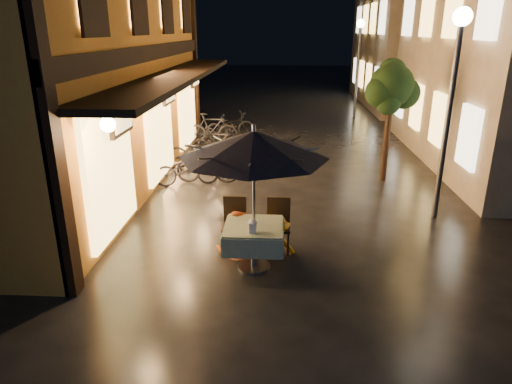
# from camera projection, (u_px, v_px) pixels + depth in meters

# --- Properties ---
(ground) EXTENTS (90.00, 90.00, 0.00)m
(ground) POSITION_uv_depth(u_px,v_px,m) (297.00, 257.00, 8.14)
(ground) COLOR black
(ground) RESTS_ON ground
(west_building) EXTENTS (5.90, 11.40, 7.40)m
(west_building) POSITION_uv_depth(u_px,v_px,m) (59.00, 34.00, 10.95)
(west_building) COLOR orange
(west_building) RESTS_ON ground
(east_building_far) EXTENTS (7.30, 10.30, 7.30)m
(east_building_far) POSITION_uv_depth(u_px,v_px,m) (436.00, 32.00, 23.41)
(east_building_far) COLOR #C1AF9A
(east_building_far) RESTS_ON ground
(street_tree) EXTENTS (1.43, 1.20, 3.15)m
(street_tree) POSITION_uv_depth(u_px,v_px,m) (392.00, 89.00, 11.43)
(street_tree) COLOR black
(street_tree) RESTS_ON ground
(streetlamp_near) EXTENTS (0.36, 0.36, 4.23)m
(streetlamp_near) POSITION_uv_depth(u_px,v_px,m) (454.00, 79.00, 8.87)
(streetlamp_near) COLOR #59595E
(streetlamp_near) RESTS_ON ground
(streetlamp_far) EXTENTS (0.36, 0.36, 4.23)m
(streetlamp_far) POSITION_uv_depth(u_px,v_px,m) (359.00, 51.00, 20.14)
(streetlamp_far) COLOR #59595E
(streetlamp_far) RESTS_ON ground
(cafe_table) EXTENTS (0.99, 0.99, 0.78)m
(cafe_table) POSITION_uv_depth(u_px,v_px,m) (254.00, 236.00, 7.58)
(cafe_table) COLOR #59595E
(cafe_table) RESTS_ON ground
(patio_umbrella) EXTENTS (2.38, 2.38, 2.46)m
(patio_umbrella) POSITION_uv_depth(u_px,v_px,m) (254.00, 144.00, 7.06)
(patio_umbrella) COLOR #59595E
(patio_umbrella) RESTS_ON ground
(cafe_chair_left) EXTENTS (0.42, 0.42, 0.97)m
(cafe_chair_left) POSITION_uv_depth(u_px,v_px,m) (235.00, 221.00, 8.31)
(cafe_chair_left) COLOR black
(cafe_chair_left) RESTS_ON ground
(cafe_chair_right) EXTENTS (0.42, 0.42, 0.97)m
(cafe_chair_right) POSITION_uv_depth(u_px,v_px,m) (278.00, 222.00, 8.27)
(cafe_chair_right) COLOR black
(cafe_chair_right) RESTS_ON ground
(table_lantern) EXTENTS (0.16, 0.16, 0.25)m
(table_lantern) POSITION_uv_depth(u_px,v_px,m) (253.00, 225.00, 7.20)
(table_lantern) COLOR white
(table_lantern) RESTS_ON cafe_table
(person_orange) EXTENTS (0.79, 0.63, 1.59)m
(person_orange) POSITION_uv_depth(u_px,v_px,m) (236.00, 212.00, 8.01)
(person_orange) COLOR orange
(person_orange) RESTS_ON ground
(person_yellow) EXTENTS (0.96, 0.64, 1.39)m
(person_yellow) POSITION_uv_depth(u_px,v_px,m) (276.00, 217.00, 8.07)
(person_yellow) COLOR orange
(person_yellow) RESTS_ON ground
(bicycle_0) EXTENTS (1.74, 1.03, 0.87)m
(bicycle_0) POSITION_uv_depth(u_px,v_px,m) (187.00, 169.00, 11.73)
(bicycle_0) COLOR black
(bicycle_0) RESTS_ON ground
(bicycle_1) EXTENTS (1.69, 0.49, 1.02)m
(bicycle_1) POSITION_uv_depth(u_px,v_px,m) (207.00, 164.00, 11.87)
(bicycle_1) COLOR black
(bicycle_1) RESTS_ON ground
(bicycle_2) EXTENTS (1.97, 1.10, 0.98)m
(bicycle_2) POSITION_uv_depth(u_px,v_px,m) (198.00, 153.00, 13.01)
(bicycle_2) COLOR black
(bicycle_2) RESTS_ON ground
(bicycle_3) EXTENTS (1.77, 0.73, 1.03)m
(bicycle_3) POSITION_uv_depth(u_px,v_px,m) (218.00, 144.00, 13.87)
(bicycle_3) COLOR black
(bicycle_3) RESTS_ON ground
(bicycle_4) EXTENTS (1.69, 1.18, 0.84)m
(bicycle_4) POSITION_uv_depth(u_px,v_px,m) (222.00, 138.00, 15.06)
(bicycle_4) COLOR black
(bicycle_4) RESTS_ON ground
(bicycle_5) EXTENTS (1.82, 0.51, 1.09)m
(bicycle_5) POSITION_uv_depth(u_px,v_px,m) (212.00, 129.00, 15.88)
(bicycle_5) COLOR #232229
(bicycle_5) RESTS_ON ground
(bicycle_6) EXTENTS (1.95, 1.36, 0.97)m
(bicycle_6) POSITION_uv_depth(u_px,v_px,m) (230.00, 126.00, 16.69)
(bicycle_6) COLOR black
(bicycle_6) RESTS_ON ground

